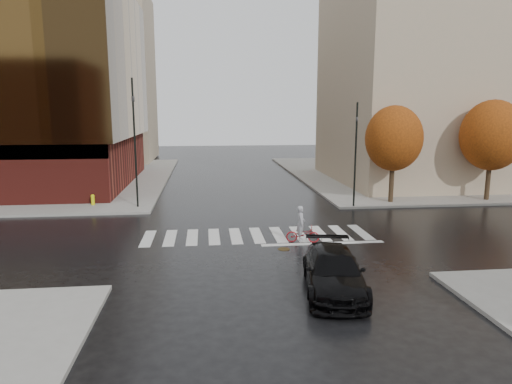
# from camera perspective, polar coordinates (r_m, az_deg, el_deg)

# --- Properties ---
(ground) EXTENTS (120.00, 120.00, 0.00)m
(ground) POSITION_cam_1_polar(r_m,az_deg,el_deg) (23.03, 0.27, -5.77)
(ground) COLOR black
(ground) RESTS_ON ground
(sidewalk_nw) EXTENTS (30.00, 30.00, 0.15)m
(sidewalk_nw) POSITION_cam_1_polar(r_m,az_deg,el_deg) (47.19, -29.32, 1.29)
(sidewalk_nw) COLOR gray
(sidewalk_nw) RESTS_ON ground
(sidewalk_ne) EXTENTS (30.00, 30.00, 0.15)m
(sidewalk_ne) POSITION_cam_1_polar(r_m,az_deg,el_deg) (49.43, 22.17, 2.20)
(sidewalk_ne) COLOR gray
(sidewalk_ne) RESTS_ON ground
(crosswalk) EXTENTS (12.00, 3.00, 0.01)m
(crosswalk) POSITION_cam_1_polar(r_m,az_deg,el_deg) (23.51, 0.13, -5.42)
(crosswalk) COLOR silver
(crosswalk) RESTS_ON ground
(building_ne_tan) EXTENTS (16.00, 16.00, 18.00)m
(building_ne_tan) POSITION_cam_1_polar(r_m,az_deg,el_deg) (43.71, 20.80, 13.28)
(building_ne_tan) COLOR tan
(building_ne_tan) RESTS_ON sidewalk_ne
(building_nw_far) EXTENTS (14.00, 12.00, 20.00)m
(building_nw_far) POSITION_cam_1_polar(r_m,az_deg,el_deg) (60.61, -19.73, 13.27)
(building_nw_far) COLOR tan
(building_nw_far) RESTS_ON sidewalk_nw
(tree_ne_a) EXTENTS (3.80, 3.80, 6.50)m
(tree_ne_a) POSITION_cam_1_polar(r_m,az_deg,el_deg) (32.02, 16.85, 6.42)
(tree_ne_a) COLOR #302315
(tree_ne_a) RESTS_ON sidewalk_ne
(tree_ne_b) EXTENTS (4.20, 4.20, 6.89)m
(tree_ne_b) POSITION_cam_1_polar(r_m,az_deg,el_deg) (35.35, 27.41, 6.30)
(tree_ne_b) COLOR #302315
(tree_ne_b) RESTS_ON sidewalk_ne
(sedan) EXTENTS (2.79, 5.24, 1.44)m
(sedan) POSITION_cam_1_polar(r_m,az_deg,el_deg) (16.58, 9.69, -9.78)
(sedan) COLOR black
(sedan) RESTS_ON ground
(cyclist) EXTENTS (1.67, 0.87, 1.81)m
(cyclist) POSITION_cam_1_polar(r_m,az_deg,el_deg) (22.24, 5.77, -4.76)
(cyclist) COLOR maroon
(cyclist) RESTS_ON ground
(traffic_light_nw) EXTENTS (0.23, 0.21, 8.16)m
(traffic_light_nw) POSITION_cam_1_polar(r_m,az_deg,el_deg) (30.03, -14.96, 7.14)
(traffic_light_nw) COLOR black
(traffic_light_nw) RESTS_ON sidewalk_nw
(traffic_light_ne) EXTENTS (0.18, 0.20, 6.67)m
(traffic_light_ne) POSITION_cam_1_polar(r_m,az_deg,el_deg) (29.97, 12.36, 5.29)
(traffic_light_ne) COLOR black
(traffic_light_ne) RESTS_ON sidewalk_ne
(fire_hydrant) EXTENTS (0.25, 0.25, 0.72)m
(fire_hydrant) POSITION_cam_1_polar(r_m,az_deg,el_deg) (31.94, -19.73, -0.84)
(fire_hydrant) COLOR #CECF0C
(fire_hydrant) RESTS_ON sidewalk_nw
(manhole) EXTENTS (0.66, 0.66, 0.01)m
(manhole) POSITION_cam_1_polar(r_m,az_deg,el_deg) (21.27, 3.49, -7.14)
(manhole) COLOR #423317
(manhole) RESTS_ON ground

